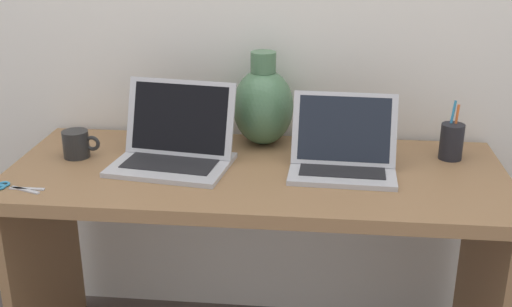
# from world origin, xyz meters

# --- Properties ---
(desk) EXTENTS (1.49, 0.62, 0.71)m
(desk) POSITION_xyz_m (0.00, 0.00, 0.56)
(desk) COLOR olive
(desk) RESTS_ON ground
(laptop_left) EXTENTS (0.38, 0.31, 0.24)m
(laptop_left) POSITION_xyz_m (-0.25, 0.03, 0.78)
(laptop_left) COLOR #B2B2B7
(laptop_left) RESTS_ON desk
(laptop_right) EXTENTS (0.32, 0.24, 0.22)m
(laptop_right) POSITION_xyz_m (0.26, 0.02, 0.77)
(laptop_right) COLOR #B2B2B7
(laptop_right) RESTS_ON desk
(green_vase) EXTENTS (0.20, 0.20, 0.31)m
(green_vase) POSITION_xyz_m (-0.00, 0.23, 0.85)
(green_vase) COLOR #47704C
(green_vase) RESTS_ON desk
(coffee_mug) EXTENTS (0.12, 0.08, 0.09)m
(coffee_mug) POSITION_xyz_m (-0.57, 0.04, 0.76)
(coffee_mug) COLOR black
(coffee_mug) RESTS_ON desk
(pen_cup) EXTENTS (0.07, 0.07, 0.18)m
(pen_cup) POSITION_xyz_m (0.60, 0.15, 0.77)
(pen_cup) COLOR black
(pen_cup) RESTS_ON desk
(scissors) EXTENTS (0.15, 0.07, 0.01)m
(scissors) POSITION_xyz_m (-0.67, -0.21, 0.72)
(scissors) COLOR #B7B7BC
(scissors) RESTS_ON desk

